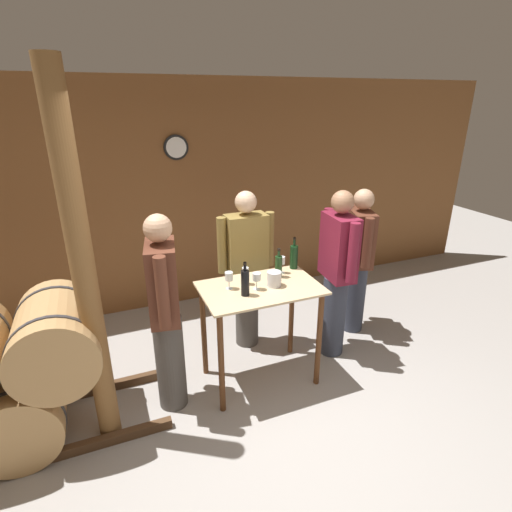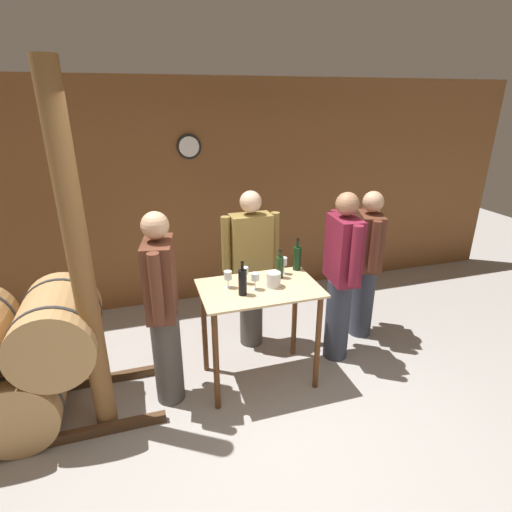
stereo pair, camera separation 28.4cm
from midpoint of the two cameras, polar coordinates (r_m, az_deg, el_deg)
ground_plane at (r=3.39m, az=3.34°, el=-24.93°), size 14.00×14.00×0.00m
back_wall at (r=4.97m, az=-9.61°, el=8.40°), size 8.40×0.08×2.70m
tasting_table at (r=3.53m, az=-1.71°, el=-7.48°), size 1.03×0.65×0.95m
wooden_post at (r=2.95m, az=-25.89°, el=-2.80°), size 0.16×0.16×2.70m
wine_bottle_far_left at (r=3.25m, az=-4.07°, el=-3.80°), size 0.07×0.07×0.29m
wine_bottle_left at (r=3.58m, az=0.97°, el=-1.43°), size 0.06×0.06×0.27m
wine_bottle_center at (r=3.77m, az=3.29°, el=-0.10°), size 0.08×0.08×0.31m
wine_glass_near_left at (r=3.38m, az=-6.31°, el=-3.02°), size 0.07×0.07×0.15m
wine_glass_near_center at (r=3.44m, az=-3.90°, el=-2.34°), size 0.06×0.06×0.16m
wine_glass_near_right at (r=3.35m, az=-2.35°, el=-3.10°), size 0.07×0.07×0.15m
wine_glass_far_side at (r=3.66m, az=1.51°, el=-0.79°), size 0.06×0.06×0.16m
ice_bucket at (r=3.43m, az=0.25°, el=-3.33°), size 0.12×0.12×0.13m
person_host at (r=3.28m, az=-15.26°, el=-7.77°), size 0.29×0.58×1.69m
person_visitor_with_scarf at (r=3.90m, az=9.45°, el=-2.35°), size 0.25×0.59×1.70m
person_visitor_bearded at (r=4.38m, az=12.57°, el=-0.49°), size 0.34×0.56×1.61m
person_visitor_near_door at (r=4.01m, az=-3.41°, el=-1.72°), size 0.59×0.24×1.66m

